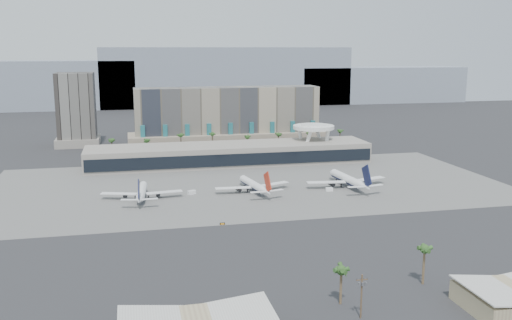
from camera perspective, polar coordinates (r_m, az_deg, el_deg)
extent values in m
plane|color=#232326|center=(241.76, 1.94, -5.46)|extent=(900.00, 900.00, 0.00)
cube|color=#5B5B59|center=(293.47, -0.76, -2.47)|extent=(260.00, 130.00, 0.06)
cube|color=gray|center=(705.90, -22.70, 6.90)|extent=(260.00, 60.00, 55.00)
cube|color=gray|center=(705.05, -2.98, 8.35)|extent=(300.00, 60.00, 70.00)
cube|color=gray|center=(765.22, 12.09, 7.40)|extent=(220.00, 60.00, 45.00)
cube|color=gray|center=(407.85, -2.88, 4.35)|extent=(130.00, 22.00, 42.00)
cube|color=tan|center=(408.10, -2.81, 2.09)|extent=(140.00, 30.00, 10.00)
cube|color=#1F646C|center=(391.87, -11.24, 2.10)|extent=(3.00, 2.00, 18.00)
cube|color=#1F646C|center=(392.49, -9.05, 2.19)|extent=(3.00, 2.00, 18.00)
cube|color=#1F646C|center=(393.68, -6.87, 2.28)|extent=(3.00, 2.00, 18.00)
cube|color=#1F646C|center=(395.44, -4.71, 2.36)|extent=(3.00, 2.00, 18.00)
cube|color=#1F646C|center=(397.75, -2.56, 2.44)|extent=(3.00, 2.00, 18.00)
cube|color=#1F646C|center=(400.61, -0.45, 2.51)|extent=(3.00, 2.00, 18.00)
cube|color=#1F646C|center=(404.01, 1.63, 2.58)|extent=(3.00, 2.00, 18.00)
cube|color=#1F646C|center=(407.93, 3.68, 2.65)|extent=(3.00, 2.00, 18.00)
cube|color=#1F646C|center=(412.36, 5.68, 2.70)|extent=(3.00, 2.00, 18.00)
cube|color=black|center=(427.87, -17.52, 4.84)|extent=(26.00, 26.00, 52.00)
cube|color=#A39C8F|center=(430.79, -17.34, 1.80)|extent=(30.00, 30.00, 6.00)
cube|color=#A39C8F|center=(345.07, -2.65, 0.59)|extent=(170.00, 32.00, 12.00)
cube|color=black|center=(329.50, -2.15, 0.01)|extent=(168.00, 0.60, 7.00)
cube|color=black|center=(343.82, -2.66, 1.78)|extent=(170.00, 12.00, 2.50)
cylinder|color=white|center=(371.28, 6.38, 2.07)|extent=(6.98, 6.99, 21.89)
cylinder|color=white|center=(367.36, 4.50, 2.01)|extent=(6.98, 6.99, 21.89)
cylinder|color=white|center=(355.38, 5.11, 1.69)|extent=(6.98, 6.99, 21.89)
cylinder|color=white|center=(359.43, 7.04, 1.76)|extent=(6.98, 6.99, 21.89)
cylinder|color=white|center=(361.98, 5.79, 3.29)|extent=(26.00, 26.00, 2.20)
cylinder|color=white|center=(361.80, 5.79, 3.49)|extent=(16.00, 16.00, 1.20)
cylinder|color=brown|center=(374.66, -14.20, 1.10)|extent=(0.70, 0.70, 12.00)
sphere|color=#2D5220|center=(373.75, -14.24, 1.96)|extent=(2.80, 2.80, 2.80)
cylinder|color=brown|center=(374.64, -10.84, 1.25)|extent=(0.70, 0.70, 12.00)
sphere|color=#2D5220|center=(373.73, -10.87, 2.11)|extent=(2.80, 2.80, 2.80)
cylinder|color=brown|center=(375.91, -7.49, 1.38)|extent=(0.70, 0.70, 12.00)
sphere|color=#2D5220|center=(375.00, -7.51, 2.24)|extent=(2.80, 2.80, 2.80)
cylinder|color=brown|center=(378.32, -4.32, 1.51)|extent=(0.70, 0.70, 12.00)
sphere|color=#2D5220|center=(377.41, -4.33, 2.36)|extent=(2.80, 2.80, 2.80)
cylinder|color=brown|center=(382.26, -0.90, 1.64)|extent=(0.70, 0.70, 12.00)
sphere|color=#2D5220|center=(381.36, -0.91, 2.48)|extent=(2.80, 2.80, 2.80)
cylinder|color=brown|center=(387.27, 2.29, 1.76)|extent=(0.70, 0.70, 12.00)
sphere|color=#2D5220|center=(386.39, 2.29, 2.59)|extent=(2.80, 2.80, 2.80)
cylinder|color=brown|center=(393.45, 5.39, 1.86)|extent=(0.70, 0.70, 12.00)
sphere|color=#2D5220|center=(392.58, 5.40, 2.68)|extent=(2.80, 2.80, 2.80)
cylinder|color=brown|center=(401.10, 8.51, 1.97)|extent=(0.70, 0.70, 12.00)
sphere|color=#2D5220|center=(400.25, 8.54, 2.77)|extent=(2.80, 2.80, 2.80)
cube|color=silver|center=(139.12, -1.98, -15.62)|extent=(18.65, 22.60, 2.30)
cube|color=silver|center=(167.56, 22.87, -11.91)|extent=(15.55, 20.60, 1.98)
cylinder|color=#4C3826|center=(153.63, 10.49, -13.28)|extent=(0.44, 0.44, 12.00)
cube|color=#4C3826|center=(151.80, 10.56, -11.69)|extent=(3.20, 0.22, 0.22)
cylinder|color=slate|center=(151.56, 10.28, -12.13)|extent=(0.56, 0.56, 0.90)
cylinder|color=slate|center=(151.90, 10.60, -12.09)|extent=(0.56, 0.56, 0.90)
cylinder|color=slate|center=(152.24, 10.91, -12.05)|extent=(0.56, 0.56, 0.90)
cylinder|color=black|center=(151.19, 10.06, -11.67)|extent=(0.12, 0.12, 0.30)
cylinder|color=black|center=(152.24, 11.05, -11.54)|extent=(0.12, 0.12, 0.30)
cylinder|color=white|center=(271.56, -11.35, -3.08)|extent=(5.95, 25.80, 3.75)
cylinder|color=#101435|center=(271.59, -11.35, -3.11)|extent=(5.83, 25.28, 3.67)
cone|color=white|center=(285.77, -11.17, -2.36)|extent=(4.10, 4.53, 3.75)
cone|color=white|center=(255.51, -11.58, -3.92)|extent=(4.47, 8.73, 3.75)
cube|color=white|center=(271.68, -13.53, -3.29)|extent=(17.23, 8.51, 0.33)
cube|color=white|center=(270.28, -9.18, -3.19)|extent=(17.20, 5.79, 0.33)
cylinder|color=black|center=(272.08, -12.92, -3.44)|extent=(2.38, 3.91, 2.06)
cylinder|color=black|center=(271.06, -9.76, -3.38)|extent=(2.38, 3.91, 2.06)
cube|color=#101435|center=(252.95, -11.64, -2.94)|extent=(1.20, 8.52, 9.87)
cube|color=white|center=(254.83, -12.54, -3.89)|extent=(7.77, 3.69, 0.23)
cube|color=white|center=(254.22, -10.65, -3.85)|extent=(7.60, 2.46, 0.23)
cylinder|color=black|center=(281.84, -11.21, -3.10)|extent=(0.47, 0.47, 1.50)
cylinder|color=black|center=(271.52, -11.98, -3.68)|extent=(0.66, 0.66, 1.50)
cylinder|color=black|center=(271.11, -10.71, -3.65)|extent=(0.66, 0.66, 1.50)
cylinder|color=white|center=(279.25, -0.34, -2.45)|extent=(8.15, 26.33, 3.82)
cylinder|color=#101435|center=(279.28, -0.34, -2.48)|extent=(7.99, 25.81, 3.75)
cone|color=white|center=(292.79, -1.44, -1.82)|extent=(4.49, 4.88, 3.82)
cone|color=white|center=(264.09, 1.03, -3.18)|extent=(5.21, 9.12, 3.82)
cube|color=white|center=(274.86, -2.30, -2.80)|extent=(17.34, 4.51, 0.33)
cube|color=white|center=(282.52, 1.71, -2.42)|extent=(17.39, 9.90, 0.33)
cylinder|color=black|center=(276.49, -1.77, -2.92)|extent=(2.71, 4.12, 2.10)
cylinder|color=black|center=(282.05, 1.14, -2.64)|extent=(2.71, 4.12, 2.10)
cube|color=#AA2613|center=(261.62, 1.16, -2.20)|extent=(1.93, 8.63, 10.06)
cube|color=white|center=(261.49, 0.25, -3.22)|extent=(7.70, 2.33, 0.24)
cube|color=white|center=(264.81, 1.97, -3.04)|extent=(7.92, 4.32, 0.24)
cylinder|color=black|center=(289.06, -1.10, -2.53)|extent=(0.48, 0.48, 1.53)
cylinder|color=black|center=(277.93, -0.85, -3.09)|extent=(0.67, 0.67, 1.53)
cylinder|color=black|center=(280.15, 0.31, -2.97)|extent=(0.67, 0.67, 1.53)
cylinder|color=white|center=(292.66, 9.04, -1.88)|extent=(6.93, 29.47, 4.28)
cylinder|color=#101435|center=(292.70, 9.04, -1.91)|extent=(6.79, 28.88, 4.20)
cone|color=white|center=(307.29, 7.63, -1.21)|extent=(4.70, 5.19, 4.28)
cone|color=white|center=(276.36, 10.81, -2.64)|extent=(5.14, 9.98, 4.28)
cube|color=white|center=(286.82, 7.03, -2.22)|extent=(19.64, 6.52, 0.37)
cube|color=white|center=(297.32, 11.16, -1.87)|extent=(19.67, 9.80, 0.37)
cylinder|color=black|center=(288.87, 7.56, -2.35)|extent=(2.74, 4.48, 2.35)
cylinder|color=black|center=(296.49, 10.55, -2.10)|extent=(2.74, 4.48, 2.35)
cube|color=#101435|center=(273.74, 11.01, -1.58)|extent=(1.42, 9.73, 11.27)
cube|color=white|center=(273.08, 10.03, -2.66)|extent=(8.67, 2.76, 0.27)
cube|color=white|center=(277.64, 11.79, -2.50)|extent=(8.87, 4.25, 0.27)
cylinder|color=black|center=(303.25, 8.05, -1.97)|extent=(0.54, 0.54, 1.71)
cylinder|color=black|center=(290.91, 8.51, -2.55)|extent=(0.75, 0.75, 1.71)
cylinder|color=black|center=(293.96, 9.71, -2.44)|extent=(0.75, 0.75, 1.71)
cube|color=white|center=(275.59, -6.46, -3.24)|extent=(4.34, 3.34, 1.91)
cube|color=white|center=(282.17, 7.34, -2.94)|extent=(3.54, 2.22, 1.74)
cube|color=black|center=(227.94, -3.38, -6.39)|extent=(2.12, 0.42, 0.96)
cube|color=orange|center=(227.77, -3.38, -6.40)|extent=(1.53, 0.15, 0.57)
cylinder|color=black|center=(227.88, -3.57, -6.44)|extent=(0.11, 0.11, 0.57)
cylinder|color=black|center=(228.11, -3.19, -6.42)|extent=(0.11, 0.11, 0.57)
cylinder|color=brown|center=(161.02, 8.48, -12.41)|extent=(0.70, 0.70, 10.05)
sphere|color=#2D5220|center=(159.20, 8.53, -10.85)|extent=(2.80, 2.80, 2.80)
cylinder|color=brown|center=(178.49, 16.42, -10.14)|extent=(0.70, 0.70, 11.29)
sphere|color=#2D5220|center=(176.66, 16.52, -8.52)|extent=(2.80, 2.80, 2.80)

